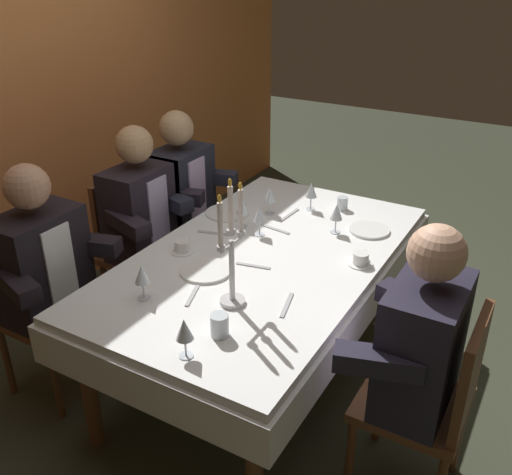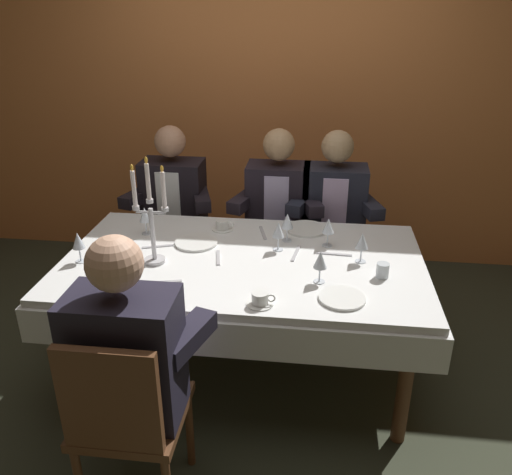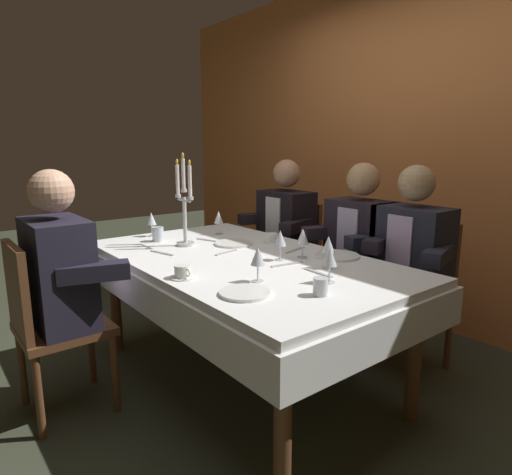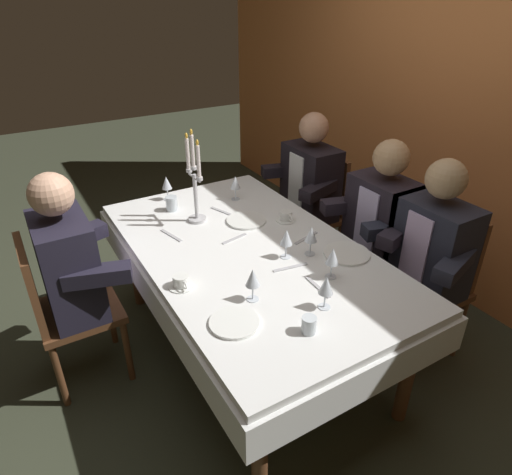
# 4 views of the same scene
# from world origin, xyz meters

# --- Properties ---
(ground_plane) EXTENTS (12.00, 12.00, 0.00)m
(ground_plane) POSITION_xyz_m (0.00, 0.00, 0.00)
(ground_plane) COLOR #343929
(back_wall) EXTENTS (6.00, 0.12, 2.70)m
(back_wall) POSITION_xyz_m (0.00, 1.66, 1.35)
(back_wall) COLOR #D2783E
(back_wall) RESTS_ON ground_plane
(dining_table) EXTENTS (1.94, 1.14, 0.74)m
(dining_table) POSITION_xyz_m (0.00, 0.00, 0.62)
(dining_table) COLOR white
(dining_table) RESTS_ON ground_plane
(candelabra) EXTENTS (0.19, 0.11, 0.57)m
(candelabra) POSITION_xyz_m (-0.45, -0.10, 0.97)
(candelabra) COLOR silver
(candelabra) RESTS_ON dining_table
(dinner_plate_0) EXTENTS (0.22, 0.22, 0.01)m
(dinner_plate_0) POSITION_xyz_m (0.51, -0.36, 0.75)
(dinner_plate_0) COLOR white
(dinner_plate_0) RESTS_ON dining_table
(dinner_plate_1) EXTENTS (0.25, 0.25, 0.01)m
(dinner_plate_1) POSITION_xyz_m (0.32, 0.42, 0.75)
(dinner_plate_1) COLOR white
(dinner_plate_1) RESTS_ON dining_table
(dinner_plate_2) EXTENTS (0.24, 0.24, 0.01)m
(dinner_plate_2) POSITION_xyz_m (-0.29, 0.15, 0.75)
(dinner_plate_2) COLOR white
(dinner_plate_2) RESTS_ON dining_table
(wine_glass_0) EXTENTS (0.07, 0.07, 0.16)m
(wine_glass_0) POSITION_xyz_m (-0.84, -0.14, 0.85)
(wine_glass_0) COLOR silver
(wine_glass_0) RESTS_ON dining_table
(wine_glass_1) EXTENTS (0.07, 0.07, 0.16)m
(wine_glass_1) POSITION_xyz_m (0.22, 0.25, 0.86)
(wine_glass_1) COLOR silver
(wine_glass_1) RESTS_ON dining_table
(wine_glass_2) EXTENTS (0.07, 0.07, 0.16)m
(wine_glass_2) POSITION_xyz_m (0.18, 0.12, 0.86)
(wine_glass_2) COLOR silver
(wine_glass_2) RESTS_ON dining_table
(wine_glass_3) EXTENTS (0.07, 0.07, 0.16)m
(wine_glass_3) POSITION_xyz_m (-0.61, 0.25, 0.85)
(wine_glass_3) COLOR silver
(wine_glass_3) RESTS_ON dining_table
(wine_glass_4) EXTENTS (0.07, 0.07, 0.16)m
(wine_glass_4) POSITION_xyz_m (0.62, 0.03, 0.86)
(wine_glass_4) COLOR silver
(wine_glass_4) RESTS_ON dining_table
(wine_glass_5) EXTENTS (0.07, 0.07, 0.16)m
(wine_glass_5) POSITION_xyz_m (0.44, 0.21, 0.85)
(wine_glass_5) COLOR silver
(wine_glass_5) RESTS_ON dining_table
(wine_glass_6) EXTENTS (0.07, 0.07, 0.16)m
(wine_glass_6) POSITION_xyz_m (0.41, -0.21, 0.86)
(wine_glass_6) COLOR silver
(wine_glass_6) RESTS_ON dining_table
(water_tumbler_0) EXTENTS (0.06, 0.06, 0.08)m
(water_tumbler_0) POSITION_xyz_m (0.71, -0.13, 0.78)
(water_tumbler_0) COLOR silver
(water_tumbler_0) RESTS_ON dining_table
(water_tumbler_1) EXTENTS (0.07, 0.07, 0.09)m
(water_tumbler_1) POSITION_xyz_m (-0.67, -0.18, 0.79)
(water_tumbler_1) COLOR silver
(water_tumbler_1) RESTS_ON dining_table
(coffee_cup_0) EXTENTS (0.13, 0.12, 0.06)m
(coffee_cup_0) POSITION_xyz_m (0.14, -0.45, 0.77)
(coffee_cup_0) COLOR white
(coffee_cup_0) RESTS_ON dining_table
(coffee_cup_1) EXTENTS (0.13, 0.12, 0.06)m
(coffee_cup_1) POSITION_xyz_m (-0.18, 0.36, 0.77)
(coffee_cup_1) COLOR white
(coffee_cup_1) RESTS_ON dining_table
(knife_0) EXTENTS (0.19, 0.03, 0.01)m
(knife_0) POSITION_xyz_m (0.48, 0.10, 0.74)
(knife_0) COLOR #B7B7BC
(knife_0) RESTS_ON dining_table
(knife_1) EXTENTS (0.19, 0.06, 0.01)m
(knife_1) POSITION_xyz_m (-0.35, -0.31, 0.74)
(knife_1) COLOR #B7B7BC
(knife_1) RESTS_ON dining_table
(fork_2) EXTENTS (0.17, 0.07, 0.01)m
(fork_2) POSITION_xyz_m (-0.49, 0.08, 0.74)
(fork_2) COLOR #B7B7BC
(fork_2) RESTS_ON dining_table
(knife_3) EXTENTS (0.05, 0.19, 0.01)m
(knife_3) POSITION_xyz_m (0.28, 0.09, 0.74)
(knife_3) COLOR #B7B7BC
(knife_3) RESTS_ON dining_table
(fork_4) EXTENTS (0.05, 0.17, 0.01)m
(fork_4) POSITION_xyz_m (-0.13, -0.02, 0.74)
(fork_4) COLOR #B7B7BC
(fork_4) RESTS_ON dining_table
(knife_5) EXTENTS (0.07, 0.19, 0.01)m
(knife_5) POSITION_xyz_m (0.07, 0.34, 0.74)
(knife_5) COLOR #B7B7BC
(knife_5) RESTS_ON dining_table
(seated_diner_0) EXTENTS (0.63, 0.48, 1.24)m
(seated_diner_0) POSITION_xyz_m (-0.61, 0.89, 0.74)
(seated_diner_0) COLOR brown
(seated_diner_0) RESTS_ON ground_plane
(seated_diner_1) EXTENTS (0.63, 0.48, 1.24)m
(seated_diner_1) POSITION_xyz_m (-0.33, -0.89, 0.74)
(seated_diner_1) COLOR brown
(seated_diner_1) RESTS_ON ground_plane
(seated_diner_2) EXTENTS (0.63, 0.48, 1.24)m
(seated_diner_2) POSITION_xyz_m (0.11, 0.89, 0.74)
(seated_diner_2) COLOR brown
(seated_diner_2) RESTS_ON ground_plane
(seated_diner_3) EXTENTS (0.63, 0.48, 1.24)m
(seated_diner_3) POSITION_xyz_m (0.49, 0.89, 0.74)
(seated_diner_3) COLOR brown
(seated_diner_3) RESTS_ON ground_plane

